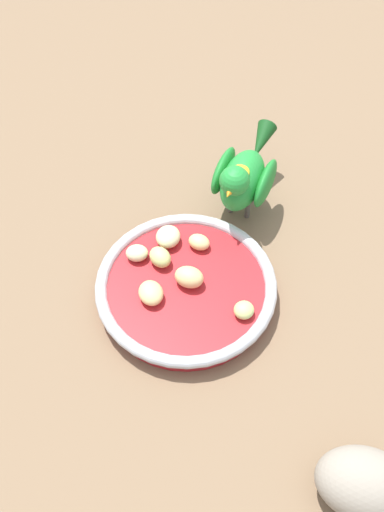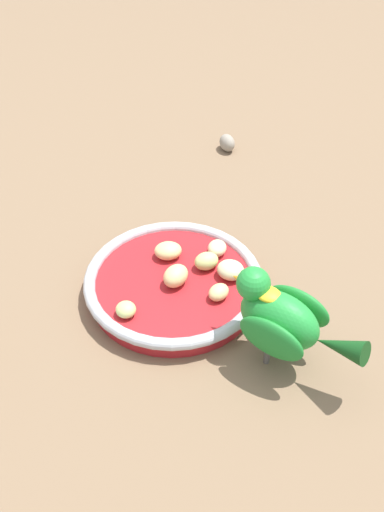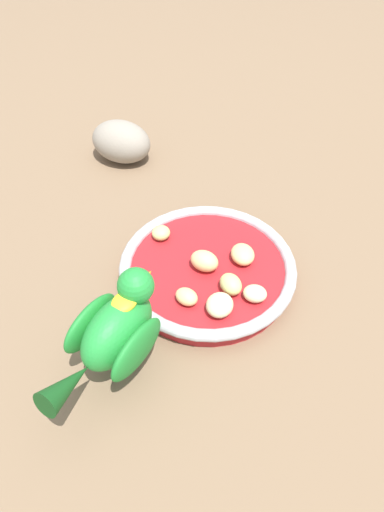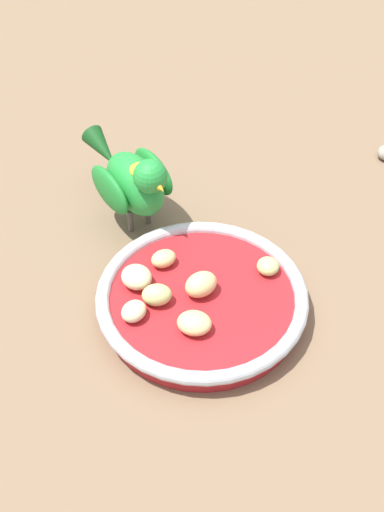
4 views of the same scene
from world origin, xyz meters
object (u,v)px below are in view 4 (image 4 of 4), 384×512
(feeding_bowl, at_px, (202,300))
(apple_piece_0, at_px, (137,277))
(apple_piece_1, at_px, (157,295))
(apple_piece_4, at_px, (201,284))
(apple_piece_3, at_px, (164,259))
(apple_piece_5, at_px, (134,311))
(parrot, at_px, (133,180))
(apple_piece_6, at_px, (268,266))
(apple_piece_2, at_px, (194,323))

(feeding_bowl, xyz_separation_m, apple_piece_0, (-0.07, 0.01, 0.02))
(apple_piece_1, distance_m, apple_piece_4, 0.05)
(feeding_bowl, height_order, apple_piece_3, apple_piece_3)
(apple_piece_1, bearing_deg, apple_piece_5, -128.82)
(apple_piece_4, relative_size, parrot, 0.26)
(apple_piece_0, relative_size, parrot, 0.25)
(apple_piece_1, bearing_deg, apple_piece_6, 29.38)
(feeding_bowl, distance_m, apple_piece_6, 0.08)
(apple_piece_3, distance_m, apple_piece_5, 0.08)
(apple_piece_0, height_order, parrot, parrot)
(apple_piece_3, xyz_separation_m, apple_piece_5, (-0.02, -0.08, 0.00))
(apple_piece_5, relative_size, apple_piece_6, 1.14)
(apple_piece_0, distance_m, apple_piece_5, 0.05)
(feeding_bowl, bearing_deg, apple_piece_3, 140.87)
(feeding_bowl, relative_size, apple_piece_5, 8.00)
(apple_piece_6, bearing_deg, apple_piece_0, -163.50)
(feeding_bowl, relative_size, parrot, 1.63)
(apple_piece_1, relative_size, apple_piece_2, 0.89)
(apple_piece_2, distance_m, parrot, 0.20)
(parrot, bearing_deg, feeding_bowl, -5.36)
(apple_piece_2, xyz_separation_m, apple_piece_6, (0.07, 0.09, -0.00))
(apple_piece_0, xyz_separation_m, apple_piece_6, (0.14, 0.04, -0.00))
(apple_piece_3, height_order, apple_piece_6, same)
(apple_piece_1, height_order, apple_piece_3, apple_piece_1)
(apple_piece_1, xyz_separation_m, apple_piece_5, (-0.02, -0.02, -0.00))
(feeding_bowl, xyz_separation_m, apple_piece_4, (-0.00, 0.01, 0.02))
(apple_piece_2, relative_size, apple_piece_5, 1.26)
(apple_piece_5, xyz_separation_m, parrot, (-0.04, 0.17, 0.03))
(feeding_bowl, height_order, apple_piece_4, apple_piece_4)
(parrot, bearing_deg, apple_piece_4, -4.78)
(apple_piece_0, bearing_deg, apple_piece_4, -0.85)
(apple_piece_1, relative_size, apple_piece_5, 1.11)
(apple_piece_4, bearing_deg, apple_piece_3, 143.51)
(apple_piece_4, bearing_deg, feeding_bowl, -68.80)
(apple_piece_2, xyz_separation_m, apple_piece_3, (-0.05, 0.09, -0.00))
(apple_piece_0, height_order, apple_piece_5, apple_piece_0)
(apple_piece_0, xyz_separation_m, apple_piece_2, (0.07, -0.05, -0.00))
(feeding_bowl, xyz_separation_m, apple_piece_3, (-0.05, 0.04, 0.02))
(feeding_bowl, distance_m, apple_piece_0, 0.07)
(apple_piece_1, distance_m, apple_piece_3, 0.06)
(apple_piece_3, height_order, apple_piece_4, apple_piece_4)
(apple_piece_3, relative_size, parrot, 0.20)
(apple_piece_0, distance_m, apple_piece_2, 0.09)
(apple_piece_2, bearing_deg, apple_piece_3, 119.21)
(apple_piece_1, xyz_separation_m, apple_piece_4, (0.04, 0.02, 0.00))
(apple_piece_5, distance_m, parrot, 0.17)
(apple_piece_0, distance_m, parrot, 0.13)
(apple_piece_1, xyz_separation_m, apple_piece_6, (0.11, 0.06, -0.00))
(feeding_bowl, relative_size, apple_piece_4, 6.19)
(apple_piece_3, height_order, parrot, parrot)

